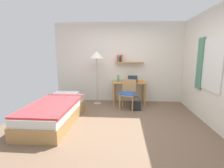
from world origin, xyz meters
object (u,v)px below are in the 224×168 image
object	(u,v)px
book_stack	(140,81)
bed	(55,112)
water_bottle	(118,78)
desk_chair	(128,93)
handbag	(136,105)
desk	(129,86)
laptop	(133,80)
standing_lamp	(97,57)

from	to	relation	value
book_stack	bed	bearing A→B (deg)	-142.60
water_bottle	bed	bearing A→B (deg)	-130.81
water_bottle	book_stack	size ratio (longest dim) A/B	0.90
desk_chair	handbag	xyz separation A→B (m)	(0.23, -0.15, -0.34)
desk	handbag	distance (m)	0.81
water_bottle	desk	bearing A→B (deg)	-4.07
desk	laptop	xyz separation A→B (m)	(0.11, -0.00, 0.18)
desk_chair	water_bottle	distance (m)	0.70
desk	handbag	world-z (taller)	desk
desk_chair	bed	bearing A→B (deg)	-147.16
laptop	book_stack	xyz separation A→B (m)	(0.24, 0.00, -0.03)
bed	desk_chair	world-z (taller)	desk_chair
laptop	handbag	size ratio (longest dim) A/B	0.74
desk_chair	laptop	bearing A→B (deg)	73.01
standing_lamp	bed	bearing A→B (deg)	-117.02
desk_chair	water_bottle	bearing A→B (deg)	120.00
desk	water_bottle	bearing A→B (deg)	175.93
desk_chair	handbag	bearing A→B (deg)	-34.35
book_stack	water_bottle	bearing A→B (deg)	177.95
desk	standing_lamp	world-z (taller)	standing_lamp
desk	desk_chair	world-z (taller)	desk_chair
water_bottle	book_stack	world-z (taller)	water_bottle
bed	water_bottle	xyz separation A→B (m)	(1.42, 1.64, 0.58)
bed	desk_chair	bearing A→B (deg)	32.84
bed	laptop	size ratio (longest dim) A/B	6.72
desk_chair	laptop	distance (m)	0.60
desk	handbag	bearing A→B (deg)	-74.75
water_bottle	standing_lamp	bearing A→B (deg)	-166.78
book_stack	handbag	size ratio (longest dim) A/B	0.57
desk	water_bottle	world-z (taller)	water_bottle
desk_chair	book_stack	bearing A→B (deg)	52.22
desk_chair	handbag	world-z (taller)	desk_chair
handbag	book_stack	bearing A→B (deg)	75.83
bed	standing_lamp	bearing A→B (deg)	62.98
standing_lamp	laptop	bearing A→B (deg)	6.62
standing_lamp	handbag	bearing A→B (deg)	-23.93
bed	desk	bearing A→B (deg)	42.43
standing_lamp	laptop	distance (m)	1.34
desk_chair	laptop	size ratio (longest dim) A/B	2.77
handbag	desk	bearing A→B (deg)	105.25
water_bottle	handbag	world-z (taller)	water_bottle
desk_chair	book_stack	xyz separation A→B (m)	(0.39, 0.51, 0.25)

